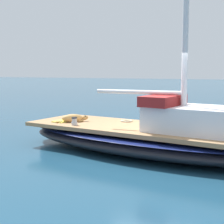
{
  "coord_description": "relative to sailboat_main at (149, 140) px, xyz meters",
  "views": [
    {
      "loc": [
        8.71,
        2.31,
        2.16
      ],
      "look_at": [
        0.0,
        -1.0,
        1.01
      ],
      "focal_mm": 57.96,
      "sensor_mm": 36.0,
      "label": 1
    }
  ],
  "objects": [
    {
      "name": "deck_towel",
      "position": [
        -0.13,
        -2.51,
        0.34
      ],
      "size": [
        0.62,
        0.47,
        0.03
      ],
      "primitive_type": "cube",
      "rotation": [
        0.0,
        0.0,
        -0.21
      ],
      "color": "#D8D14C",
      "rests_on": "sailboat_main"
    },
    {
      "name": "sailboat_main",
      "position": [
        0.0,
        0.0,
        0.0
      ],
      "size": [
        3.96,
        7.6,
        0.66
      ],
      "color": "black",
      "rests_on": "ground"
    },
    {
      "name": "mooring_buoy",
      "position": [
        -4.39,
        1.1,
        -0.12
      ],
      "size": [
        0.44,
        0.44,
        0.44
      ],
      "primitive_type": "sphere",
      "color": "#E55119",
      "rests_on": "ground"
    },
    {
      "name": "coiled_rope",
      "position": [
        -0.76,
        -0.85,
        0.35
      ],
      "size": [
        0.32,
        0.32,
        0.04
      ],
      "primitive_type": "torus",
      "color": "beige",
      "rests_on": "sailboat_main"
    },
    {
      "name": "deck_winch",
      "position": [
        0.32,
        -1.93,
        0.42
      ],
      "size": [
        0.16,
        0.16,
        0.21
      ],
      "color": "#B7B7BC",
      "rests_on": "sailboat_main"
    },
    {
      "name": "dog_tan",
      "position": [
        -0.17,
        -2.2,
        0.43
      ],
      "size": [
        0.75,
        0.71,
        0.22
      ],
      "color": "tan",
      "rests_on": "sailboat_main"
    },
    {
      "name": "ground_plane",
      "position": [
        0.0,
        0.0,
        -0.34
      ],
      "size": [
        120.0,
        120.0,
        0.0
      ],
      "primitive_type": "plane",
      "color": "navy"
    },
    {
      "name": "cabin_house",
      "position": [
        0.25,
        1.09,
        0.67
      ],
      "size": [
        1.83,
        2.47,
        0.84
      ],
      "color": "silver",
      "rests_on": "sailboat_main"
    }
  ]
}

